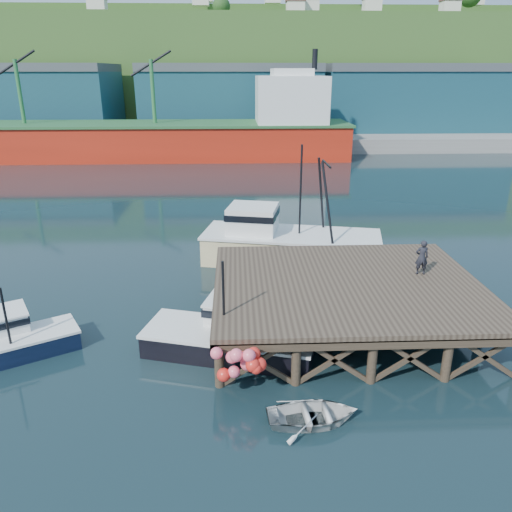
{
  "coord_description": "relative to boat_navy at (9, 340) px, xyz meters",
  "views": [
    {
      "loc": [
        0.48,
        -20.56,
        11.07
      ],
      "look_at": [
        1.44,
        2.0,
        2.68
      ],
      "focal_mm": 35.0,
      "sensor_mm": 36.0,
      "label": 1
    }
  ],
  "objects": [
    {
      "name": "ground",
      "position": [
        8.93,
        2.08,
        -0.66
      ],
      "size": [
        300.0,
        300.0,
        0.0
      ],
      "primitive_type": "plane",
      "color": "black",
      "rests_on": "ground"
    },
    {
      "name": "wharf",
      "position": [
        14.43,
        1.89,
        1.28
      ],
      "size": [
        12.0,
        10.0,
        2.62
      ],
      "color": "brown",
      "rests_on": "ground"
    },
    {
      "name": "far_quay",
      "position": [
        8.93,
        72.08,
        0.34
      ],
      "size": [
        160.0,
        40.0,
        2.0
      ],
      "primitive_type": "cube",
      "color": "gray",
      "rests_on": "ground"
    },
    {
      "name": "warehouse_left",
      "position": [
        -26.07,
        67.08,
        5.84
      ],
      "size": [
        32.0,
        16.0,
        9.0
      ],
      "primitive_type": "cube",
      "color": "#194455",
      "rests_on": "far_quay"
    },
    {
      "name": "warehouse_mid",
      "position": [
        8.93,
        67.08,
        5.84
      ],
      "size": [
        28.0,
        16.0,
        9.0
      ],
      "primitive_type": "cube",
      "color": "#194455",
      "rests_on": "far_quay"
    },
    {
      "name": "warehouse_right",
      "position": [
        38.93,
        67.08,
        5.84
      ],
      "size": [
        30.0,
        16.0,
        9.0
      ],
      "primitive_type": "cube",
      "color": "#194455",
      "rests_on": "far_quay"
    },
    {
      "name": "cargo_ship",
      "position": [
        0.47,
        50.08,
        2.65
      ],
      "size": [
        55.5,
        10.0,
        13.75
      ],
      "color": "red",
      "rests_on": "ground"
    },
    {
      "name": "hillside",
      "position": [
        8.93,
        102.08,
        10.34
      ],
      "size": [
        220.0,
        50.0,
        22.0
      ],
      "primitive_type": "cube",
      "color": "#2D511E",
      "rests_on": "ground"
    },
    {
      "name": "boat_navy",
      "position": [
        0.0,
        0.0,
        0.0
      ],
      "size": [
        5.54,
        4.27,
        3.3
      ],
      "rotation": [
        0.0,
        0.0,
        0.52
      ],
      "color": "black",
      "rests_on": "ground"
    },
    {
      "name": "boat_black",
      "position": [
        9.18,
        -0.01,
        0.14
      ],
      "size": [
        7.5,
        6.21,
        4.37
      ],
      "rotation": [
        0.0,
        0.0,
        -0.27
      ],
      "color": "black",
      "rests_on": "ground"
    },
    {
      "name": "trawler",
      "position": [
        12.55,
        10.21,
        0.81
      ],
      "size": [
        11.26,
        6.01,
        7.16
      ],
      "rotation": [
        0.0,
        0.0,
        -0.22
      ],
      "color": "beige",
      "rests_on": "ground"
    },
    {
      "name": "dinghy",
      "position": [
        11.9,
        -4.84,
        -0.35
      ],
      "size": [
        3.23,
        2.42,
        0.64
      ],
      "primitive_type": "imported",
      "rotation": [
        0.0,
        0.0,
        1.65
      ],
      "color": "silver",
      "rests_on": "ground"
    },
    {
      "name": "dockworker",
      "position": [
        18.03,
        2.82,
        2.29
      ],
      "size": [
        0.63,
        0.44,
        1.66
      ],
      "primitive_type": "imported",
      "rotation": [
        0.0,
        0.0,
        3.08
      ],
      "color": "black",
      "rests_on": "wharf"
    }
  ]
}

